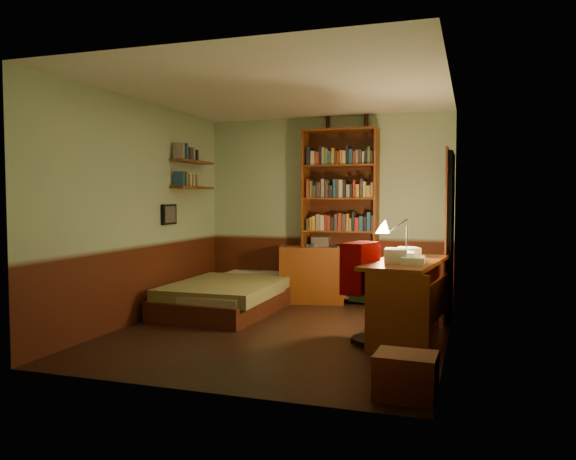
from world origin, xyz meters
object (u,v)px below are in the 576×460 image
(bookshelf, at_px, (340,217))
(mini_stereo, at_px, (321,241))
(desk_lamp, at_px, (407,228))
(cardboard_box_a, at_px, (406,376))
(bed, at_px, (233,284))
(office_chair, at_px, (378,300))
(desk, at_px, (406,299))
(dresser, at_px, (312,274))
(cardboard_box_b, at_px, (414,369))

(bookshelf, bearing_deg, mini_stereo, 173.03)
(desk_lamp, xyz_separation_m, cardboard_box_a, (0.24, -2.14, -0.97))
(bed, height_order, office_chair, office_chair)
(bookshelf, relative_size, desk, 1.59)
(dresser, height_order, desk_lamp, desk_lamp)
(bed, height_order, dresser, dresser)
(bookshelf, distance_m, desk_lamp, 1.72)
(desk, height_order, desk_lamp, desk_lamp)
(bookshelf, bearing_deg, dresser, -166.48)
(office_chair, bearing_deg, bed, 167.61)
(dresser, relative_size, cardboard_box_b, 2.52)
(desk_lamp, bearing_deg, dresser, 124.74)
(bookshelf, xyz_separation_m, cardboard_box_b, (1.33, -3.17, -1.08))
(desk, relative_size, cardboard_box_b, 4.31)
(bed, xyz_separation_m, cardboard_box_a, (2.53, -2.62, -0.17))
(desk_lamp, bearing_deg, bed, 154.50)
(desk_lamp, xyz_separation_m, cardboard_box_b, (0.27, -1.81, -1.01))
(mini_stereo, bearing_deg, dresser, -132.40)
(bed, bearing_deg, bookshelf, 38.04)
(desk, xyz_separation_m, cardboard_box_a, (0.20, -1.79, -0.24))
(dresser, bearing_deg, bed, -151.21)
(mini_stereo, relative_size, desk_lamp, 0.38)
(desk_lamp, distance_m, cardboard_box_b, 2.09)
(cardboard_box_a, height_order, cardboard_box_b, cardboard_box_a)
(bookshelf, bearing_deg, bed, -143.60)
(mini_stereo, height_order, desk, mini_stereo)
(desk_lamp, relative_size, office_chair, 0.74)
(cardboard_box_b, bearing_deg, desk_lamp, 98.52)
(bed, bearing_deg, cardboard_box_b, -39.18)
(desk, bearing_deg, mini_stereo, 135.14)
(bed, distance_m, cardboard_box_b, 3.44)
(cardboard_box_a, bearing_deg, mini_stereo, 114.14)
(office_chair, xyz_separation_m, cardboard_box_a, (0.44, -1.48, -0.27))
(dresser, height_order, bookshelf, bookshelf)
(mini_stereo, distance_m, desk_lamp, 1.96)
(bed, bearing_deg, dresser, 45.51)
(bed, relative_size, desk_lamp, 3.44)
(mini_stereo, xyz_separation_m, desk, (1.38, -1.74, -0.45))
(mini_stereo, distance_m, cardboard_box_a, 3.93)
(desk, bearing_deg, bookshelf, 129.45)
(dresser, relative_size, office_chair, 1.01)
(dresser, relative_size, cardboard_box_a, 2.01)
(bed, distance_m, desk_lamp, 2.47)
(office_chair, relative_size, cardboard_box_a, 1.99)
(desk_lamp, height_order, cardboard_box_b, desk_lamp)
(dresser, relative_size, mini_stereo, 3.57)
(desk_lamp, bearing_deg, office_chair, -120.73)
(dresser, relative_size, bookshelf, 0.37)
(bed, xyz_separation_m, bookshelf, (1.24, 0.88, 0.87))
(dresser, height_order, desk, desk)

